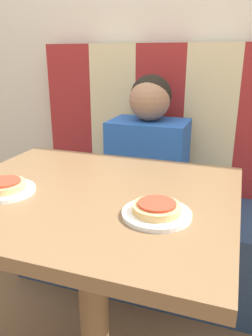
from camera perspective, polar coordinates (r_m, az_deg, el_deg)
wall_back at (r=1.87m, az=7.19°, el=23.26°), size 7.00×0.05×2.60m
booth_seat at (r=1.81m, az=3.57°, el=-12.09°), size 1.32×0.53×0.45m
booth_backrest at (r=1.80m, az=5.96°, el=8.50°), size 1.32×0.07×0.77m
dining_table at (r=1.04m, az=-6.17°, el=-9.67°), size 0.87×0.74×0.77m
person at (r=1.61m, az=3.98°, el=3.91°), size 0.37×0.26×0.63m
plate_left at (r=1.04m, az=-20.35°, el=-3.70°), size 0.18×0.18×0.01m
plate_right at (r=0.84m, az=5.35°, el=-7.97°), size 0.18×0.18×0.01m
pizza_left at (r=1.03m, az=-20.46°, el=-2.79°), size 0.12×0.12×0.03m
pizza_right at (r=0.83m, az=5.39°, el=-6.87°), size 0.12×0.12×0.03m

